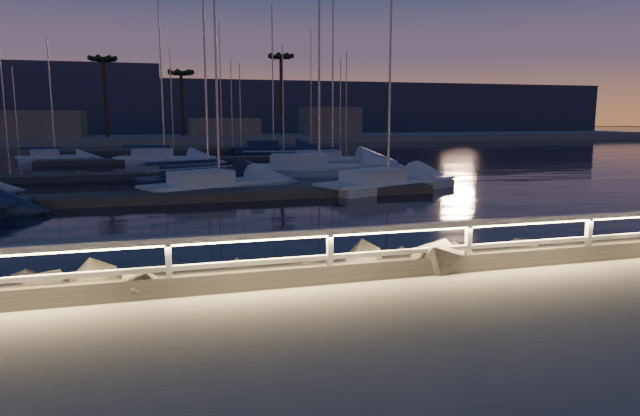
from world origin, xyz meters
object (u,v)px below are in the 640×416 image
(sailboat_j, at_px, (162,158))
(sailboat_g, at_px, (205,177))
(sailboat_h, at_px, (315,168))
(sailboat_d, at_px, (385,182))
(sailboat_l, at_px, (330,160))
(sailboat_c, at_px, (216,184))
(guard_rail, at_px, (275,247))
(sailboat_k, at_px, (271,148))
(sailboat_i, at_px, (53,157))

(sailboat_j, bearing_deg, sailboat_g, -61.65)
(sailboat_h, bearing_deg, sailboat_g, -140.00)
(sailboat_d, distance_m, sailboat_l, 15.54)
(sailboat_c, distance_m, sailboat_j, 18.90)
(guard_rail, xyz_separation_m, sailboat_l, (11.09, 32.29, -0.95))
(sailboat_k, bearing_deg, sailboat_d, -82.28)
(sailboat_d, relative_size, sailboat_g, 1.03)
(sailboat_c, relative_size, sailboat_i, 1.30)
(guard_rail, bearing_deg, sailboat_d, 61.18)
(sailboat_i, relative_size, sailboat_k, 0.67)
(sailboat_g, height_order, sailboat_l, sailboat_l)
(sailboat_d, bearing_deg, sailboat_l, 60.96)
(sailboat_i, xyz_separation_m, sailboat_l, (21.24, -9.57, 0.03))
(sailboat_h, xyz_separation_m, sailboat_i, (-18.08, 16.54, -0.08))
(sailboat_c, distance_m, sailboat_d, 8.61)
(sailboat_c, relative_size, sailboat_d, 0.95)
(sailboat_i, height_order, sailboat_j, sailboat_j)
(guard_rail, distance_m, sailboat_k, 49.80)
(sailboat_d, bearing_deg, sailboat_h, 76.73)
(sailboat_h, height_order, sailboat_l, sailboat_h)
(sailboat_c, bearing_deg, guard_rail, -116.62)
(sailboat_j, bearing_deg, sailboat_d, -41.41)
(sailboat_g, xyz_separation_m, sailboat_j, (-2.02, 15.33, 0.02))
(sailboat_l, bearing_deg, sailboat_c, -126.18)
(sailboat_i, bearing_deg, sailboat_d, -59.70)
(sailboat_g, relative_size, sailboat_l, 0.94)
(sailboat_d, relative_size, sailboat_k, 0.92)
(sailboat_l, bearing_deg, sailboat_g, -134.82)
(sailboat_i, relative_size, sailboat_l, 0.71)
(guard_rail, bearing_deg, sailboat_c, 87.47)
(sailboat_i, relative_size, sailboat_j, 0.77)
(sailboat_h, height_order, sailboat_i, sailboat_h)
(sailboat_h, distance_m, sailboat_i, 24.50)
(sailboat_c, relative_size, sailboat_h, 0.78)
(sailboat_d, height_order, sailboat_h, sailboat_h)
(guard_rail, height_order, sailboat_k, sailboat_k)
(sailboat_l, bearing_deg, sailboat_j, 158.96)
(sailboat_d, xyz_separation_m, sailboat_l, (1.81, 15.43, 0.01))
(sailboat_j, xyz_separation_m, sailboat_k, (11.24, 11.61, 0.02))
(sailboat_h, relative_size, sailboat_i, 1.68)
(sailboat_g, bearing_deg, sailboat_i, 96.89)
(sailboat_h, distance_m, sailboat_k, 23.57)
(sailboat_c, xyz_separation_m, sailboat_l, (10.28, 13.85, 0.00))
(guard_rail, relative_size, sailboat_i, 4.33)
(sailboat_i, xyz_separation_m, sailboat_j, (8.72, -4.65, 0.05))
(sailboat_h, xyz_separation_m, sailboat_l, (3.16, 6.97, -0.05))
(sailboat_d, xyz_separation_m, sailboat_h, (-1.35, 8.46, 0.06))
(sailboat_i, bearing_deg, sailboat_c, -72.47)
(sailboat_d, height_order, sailboat_k, sailboat_k)
(sailboat_g, height_order, sailboat_k, sailboat_k)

